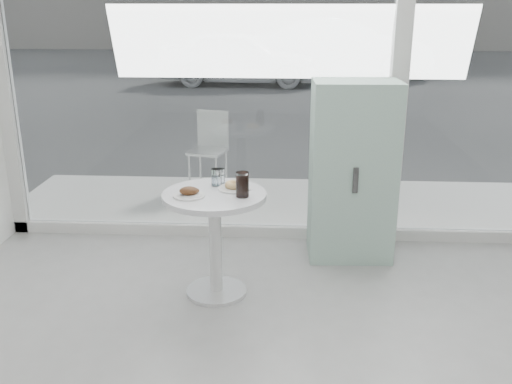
# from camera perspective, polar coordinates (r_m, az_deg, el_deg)

# --- Properties ---
(room_shell) EXTENTS (6.00, 6.00, 6.00)m
(room_shell) POSITION_cam_1_polar(r_m,az_deg,el_deg) (1.23, 3.18, 13.22)
(room_shell) COLOR white
(room_shell) RESTS_ON ground
(storefront) EXTENTS (5.00, 0.14, 3.00)m
(storefront) POSITION_cam_1_polar(r_m,az_deg,el_deg) (4.80, 4.33, 14.76)
(storefront) COLOR silver
(storefront) RESTS_ON ground
(main_table) EXTENTS (0.72, 0.72, 0.77)m
(main_table) POSITION_cam_1_polar(r_m,az_deg,el_deg) (4.00, -4.13, -3.08)
(main_table) COLOR silver
(main_table) RESTS_ON ground
(patio_deck) EXTENTS (5.60, 1.60, 0.05)m
(patio_deck) POSITION_cam_1_polar(r_m,az_deg,el_deg) (5.93, 3.12, -1.18)
(patio_deck) COLOR silver
(patio_deck) RESTS_ON ground
(street) EXTENTS (40.00, 24.00, 0.00)m
(street) POSITION_cam_1_polar(r_m,az_deg,el_deg) (17.90, 3.41, 11.97)
(street) COLOR #323232
(street) RESTS_ON ground
(mint_cabinet) EXTENTS (0.69, 0.48, 1.45)m
(mint_cabinet) POSITION_cam_1_polar(r_m,az_deg,el_deg) (4.64, 9.62, 2.01)
(mint_cabinet) COLOR #83A898
(mint_cabinet) RESTS_ON ground
(patio_chair) EXTENTS (0.44, 0.44, 0.85)m
(patio_chair) POSITION_cam_1_polar(r_m,az_deg,el_deg) (6.29, -4.65, 4.74)
(patio_chair) COLOR silver
(patio_chair) RESTS_ON patio_deck
(car_white) EXTENTS (4.09, 1.82, 1.37)m
(car_white) POSITION_cam_1_polar(r_m,az_deg,el_deg) (14.86, -1.71, 13.32)
(car_white) COLOR silver
(car_white) RESTS_ON street
(car_silver) EXTENTS (4.92, 1.93, 1.60)m
(car_silver) POSITION_cam_1_polar(r_m,az_deg,el_deg) (16.48, 8.49, 14.04)
(car_silver) COLOR #ABAEB3
(car_silver) RESTS_ON street
(plate_fritter) EXTENTS (0.22, 0.22, 0.07)m
(plate_fritter) POSITION_cam_1_polar(r_m,az_deg,el_deg) (3.87, -6.66, -0.07)
(plate_fritter) COLOR silver
(plate_fritter) RESTS_ON main_table
(plate_donut) EXTENTS (0.23, 0.23, 0.06)m
(plate_donut) POSITION_cam_1_polar(r_m,az_deg,el_deg) (3.99, -2.17, 0.57)
(plate_donut) COLOR silver
(plate_donut) RESTS_ON main_table
(water_tumbler_a) EXTENTS (0.07, 0.07, 0.12)m
(water_tumbler_a) POSITION_cam_1_polar(r_m,az_deg,el_deg) (4.08, -3.97, 1.40)
(water_tumbler_a) COLOR white
(water_tumbler_a) RESTS_ON main_table
(water_tumbler_b) EXTENTS (0.07, 0.07, 0.11)m
(water_tumbler_b) POSITION_cam_1_polar(r_m,az_deg,el_deg) (4.13, -3.59, 1.54)
(water_tumbler_b) COLOR white
(water_tumbler_b) RESTS_ON main_table
(cola_glass) EXTENTS (0.09, 0.09, 0.17)m
(cola_glass) POSITION_cam_1_polar(r_m,az_deg,el_deg) (3.82, -1.37, 0.71)
(cola_glass) COLOR white
(cola_glass) RESTS_ON main_table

